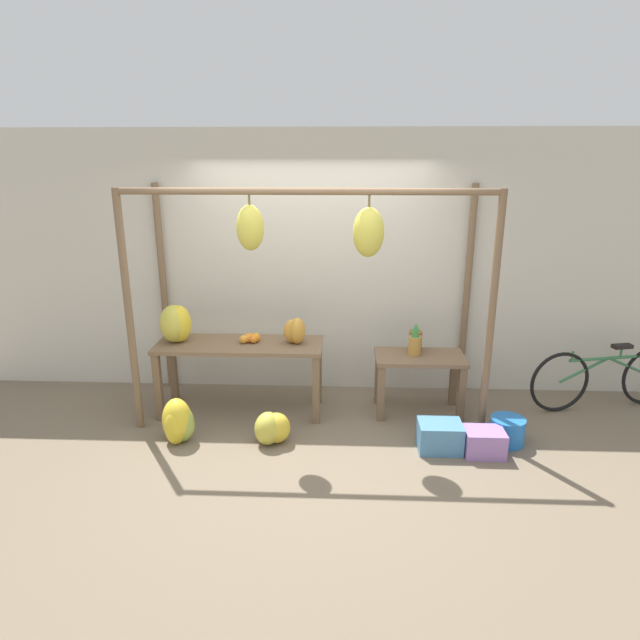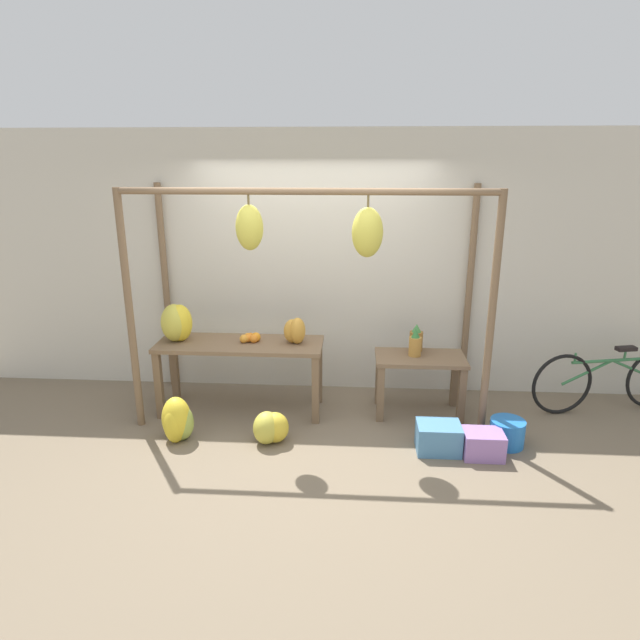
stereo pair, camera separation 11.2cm
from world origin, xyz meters
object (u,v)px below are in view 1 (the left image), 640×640
banana_pile_on_table (176,324)px  fruit_crate_purple (484,442)px  banana_pile_ground_right (272,428)px  pineapple_cluster (415,340)px  blue_bucket (507,431)px  parked_bicycle (606,377)px  papaya_pile (296,331)px  banana_pile_ground_left (177,422)px  fruit_crate_white (440,436)px  orange_pile (250,338)px

banana_pile_on_table → fruit_crate_purple: size_ratio=1.14×
banana_pile_on_table → banana_pile_ground_right: bearing=-32.8°
pineapple_cluster → blue_bucket: (0.78, -0.70, -0.62)m
parked_bicycle → pineapple_cluster: bearing=-177.7°
papaya_pile → fruit_crate_purple: size_ratio=0.78×
banana_pile_ground_right → blue_bucket: bearing=2.4°
banana_pile_ground_left → fruit_crate_white: (2.37, -0.04, -0.06)m
parked_bicycle → papaya_pile: bearing=-176.3°
parked_bicycle → fruit_crate_purple: (-1.47, -0.99, -0.22)m
pineapple_cluster → orange_pile: bearing=-176.3°
pineapple_cluster → parked_bicycle: size_ratio=0.17×
banana_pile_on_table → papaya_pile: (1.19, 0.01, -0.07)m
orange_pile → parked_bicycle: (3.64, 0.19, -0.44)m
banana_pile_ground_right → blue_bucket: 2.14m
orange_pile → blue_bucket: size_ratio=0.66×
pineapple_cluster → fruit_crate_white: (0.14, -0.84, -0.61)m
orange_pile → banana_pile_on_table: bearing=-178.1°
fruit_crate_purple → blue_bucket: bearing=38.4°
fruit_crate_purple → banana_pile_on_table: bearing=165.0°
banana_pile_ground_left → papaya_pile: bearing=33.3°
orange_pile → banana_pile_ground_left: orange_pile is taller
banana_pile_on_table → blue_bucket: size_ratio=1.27×
banana_pile_on_table → parked_bicycle: bearing=2.8°
blue_bucket → papaya_pile: bearing=163.7°
orange_pile → banana_pile_ground_right: 0.97m
papaya_pile → fruit_crate_purple: bearing=-24.6°
banana_pile_on_table → pineapple_cluster: size_ratio=1.38×
banana_pile_on_table → orange_pile: size_ratio=1.93×
orange_pile → papaya_pile: papaya_pile is taller
blue_bucket → fruit_crate_white: bearing=-167.5°
blue_bucket → banana_pile_on_table: bearing=169.8°
papaya_pile → parked_bicycle: bearing=3.7°
banana_pile_ground_right → orange_pile: bearing=113.0°
pineapple_cluster → banana_pile_ground_right: pineapple_cluster is taller
papaya_pile → orange_pile: bearing=177.9°
banana_pile_ground_left → banana_pile_ground_right: bearing=0.7°
banana_pile_ground_left → parked_bicycle: bearing=11.8°
banana_pile_on_table → orange_pile: banana_pile_on_table is taller
pineapple_cluster → papaya_pile: (-1.20, -0.12, 0.12)m
parked_bicycle → fruit_crate_purple: bearing=-146.0°
banana_pile_ground_right → parked_bicycle: bearing=14.6°
pineapple_cluster → banana_pile_ground_left: (-2.23, -0.80, -0.54)m
banana_pile_ground_left → fruit_crate_purple: banana_pile_ground_left is taller
orange_pile → fruit_crate_white: 2.05m
parked_bicycle → banana_pile_ground_right: bearing=-165.4°
pineapple_cluster → fruit_crate_purple: bearing=-60.4°
banana_pile_on_table → orange_pile: bearing=1.9°
banana_pile_on_table → parked_bicycle: size_ratio=0.24×
banana_pile_on_table → fruit_crate_purple: banana_pile_on_table is taller
banana_pile_ground_left → orange_pile: bearing=50.5°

